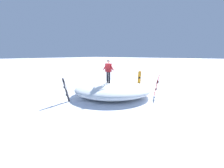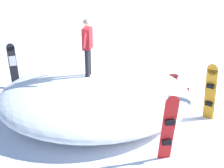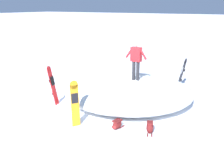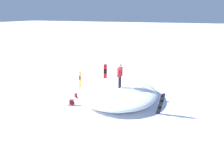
% 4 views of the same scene
% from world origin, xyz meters
% --- Properties ---
extents(ground, '(240.00, 240.00, 0.00)m').
position_xyz_m(ground, '(0.00, 0.00, 0.00)').
color(ground, white).
extents(snow_mound, '(7.65, 7.60, 0.94)m').
position_xyz_m(snow_mound, '(0.42, 0.33, 0.47)').
color(snow_mound, white).
rests_on(snow_mound, ground).
extents(snowboarder_standing, '(0.23, 1.03, 1.69)m').
position_xyz_m(snowboarder_standing, '(0.65, 0.14, 1.91)').
color(snowboarder_standing, black).
rests_on(snowboarder_standing, snow_mound).
extents(snowboard_primary_upright, '(0.33, 0.27, 1.62)m').
position_xyz_m(snowboard_primary_upright, '(-2.83, 0.70, 0.84)').
color(snowboard_primary_upright, orange).
rests_on(snowboard_primary_upright, ground).
extents(snowboard_secondary_upright, '(0.45, 0.48, 1.54)m').
position_xyz_m(snowboard_secondary_upright, '(3.57, -1.00, 0.80)').
color(snowboard_secondary_upright, black).
rests_on(snowboard_secondary_upright, ground).
extents(snowboard_tertiary_upright, '(0.36, 0.42, 1.65)m').
position_xyz_m(snowboard_tertiary_upright, '(-1.59, 2.91, 0.85)').
color(snowboard_tertiary_upright, red).
rests_on(snowboard_tertiary_upright, ground).
extents(backpack_near, '(0.58, 0.29, 0.32)m').
position_xyz_m(backpack_near, '(-2.32, -0.70, 0.16)').
color(backpack_near, maroon).
rests_on(backpack_near, ground).
extents(backpack_far, '(0.52, 0.37, 0.41)m').
position_xyz_m(backpack_far, '(-2.04, -1.79, 0.21)').
color(backpack_far, maroon).
rests_on(backpack_far, ground).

